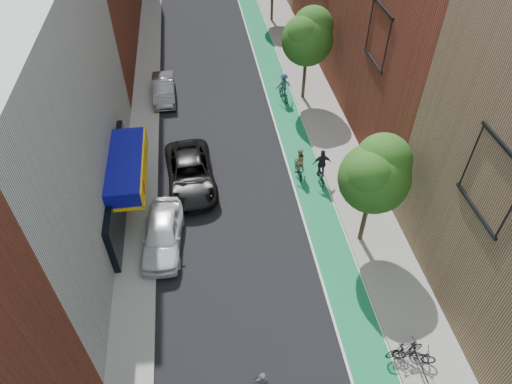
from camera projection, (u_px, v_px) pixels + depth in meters
name	position (u px, v px, depth m)	size (l,w,h in m)	color
bike_lane	(277.00, 86.00, 35.41)	(2.00, 68.00, 0.01)	#136D32
sidewalk_left	(146.00, 95.00, 34.34)	(2.00, 68.00, 0.15)	gray
sidewalk_right	(308.00, 83.00, 35.62)	(3.00, 68.00, 0.15)	gray
building_left_white	(8.00, 129.00, 21.13)	(8.00, 20.00, 12.00)	silver
tree_near	(376.00, 173.00, 20.91)	(3.40, 3.36, 6.42)	#332619
tree_mid	(308.00, 36.00, 30.79)	(3.55, 3.53, 6.74)	#332619
parked_car_white	(162.00, 234.00, 23.31)	(1.94, 4.83, 1.65)	silver
parked_car_black	(190.00, 173.00, 26.74)	(2.73, 5.91, 1.64)	black
parked_car_silver	(164.00, 89.00, 33.72)	(1.55, 4.45, 1.47)	gray
cyclist_lane_near	(299.00, 165.00, 27.33)	(0.79, 1.77, 1.91)	black
cyclist_lane_mid	(322.00, 168.00, 26.90)	(1.10, 1.55, 2.21)	black
cyclist_lane_far	(283.00, 88.00, 33.49)	(1.20, 1.85, 2.05)	black
parked_bike_mid	(405.00, 349.00, 18.94)	(0.48, 1.70, 1.02)	black
parked_bike_far	(415.00, 355.00, 18.79)	(0.62, 1.77, 0.93)	black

